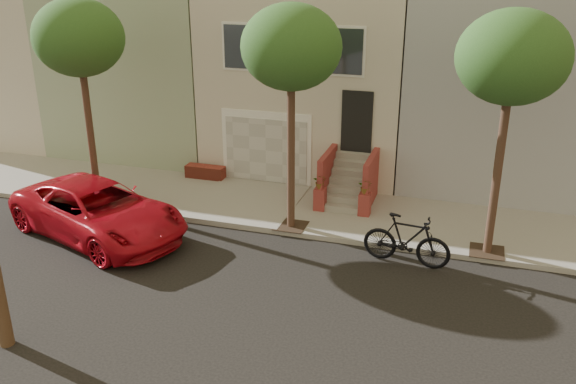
% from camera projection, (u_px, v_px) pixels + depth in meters
% --- Properties ---
extents(ground, '(90.00, 90.00, 0.00)m').
position_uv_depth(ground, '(204.00, 291.00, 14.73)').
color(ground, black).
rests_on(ground, ground).
extents(sidewalk, '(40.00, 3.70, 0.15)m').
position_uv_depth(sidewalk, '(274.00, 206.00, 19.45)').
color(sidewalk, gray).
rests_on(sidewalk, ground).
extents(house_row, '(33.10, 11.70, 7.00)m').
position_uv_depth(house_row, '(322.00, 64.00, 23.32)').
color(house_row, '#B9AF9E').
rests_on(house_row, sidewalk).
extents(tree_left, '(2.70, 2.57, 6.30)m').
position_uv_depth(tree_left, '(79.00, 39.00, 17.79)').
color(tree_left, '#2D2116').
rests_on(tree_left, sidewalk).
extents(tree_mid, '(2.70, 2.57, 6.30)m').
position_uv_depth(tree_mid, '(291.00, 49.00, 15.98)').
color(tree_mid, '#2D2116').
rests_on(tree_mid, sidewalk).
extents(tree_right, '(2.70, 2.57, 6.30)m').
position_uv_depth(tree_right, '(513.00, 59.00, 14.45)').
color(tree_right, '#2D2116').
rests_on(tree_right, sidewalk).
extents(pickup_truck, '(6.17, 4.34, 1.56)m').
position_uv_depth(pickup_truck, '(98.00, 211.00, 17.28)').
color(pickup_truck, '#AD0B18').
rests_on(pickup_truck, ground).
extents(motorcycle, '(2.34, 0.88, 1.37)m').
position_uv_depth(motorcycle, '(407.00, 240.00, 15.76)').
color(motorcycle, black).
rests_on(motorcycle, ground).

